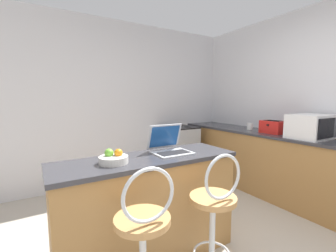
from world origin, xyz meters
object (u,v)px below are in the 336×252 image
Objects in this scene: laptop at (169,145)px; fruit_bowl at (114,158)px; stove_range at (178,152)px; toaster at (273,127)px; microwave at (311,126)px; mug_white at (250,126)px; bar_stool_near at (144,250)px; bar_stool_far at (214,224)px.

laptop is 1.53× the size of fruit_bowl.
laptop reaches higher than stove_range.
toaster is 2.40m from fruit_bowl.
microwave is 2.04m from stove_range.
microwave is 1.69× the size of toaster.
fruit_bowl reaches higher than mug_white.
bar_stool_near is 2.46m from microwave.
stove_range is (1.11, 1.52, -0.51)m from laptop.
fruit_bowl is at bearing -135.68° from stove_range.
fruit_bowl is at bearing 175.37° from microwave.
fruit_bowl is at bearing 140.49° from bar_stool_far.
fruit_bowl is 2.51m from mug_white.
toaster is at bearing -94.64° from mug_white.
laptop reaches higher than fruit_bowl.
bar_stool_near is 3.03× the size of laptop.
stove_range is 4.14× the size of fruit_bowl.
bar_stool_far is 0.74m from laptop.
stove_range is at bearing 119.04° from toaster.
toaster reaches higher than bar_stool_near.
laptop is 1.85m from toaster.
fruit_bowl reaches higher than stove_range.
toaster is at bearing 18.22° from bar_stool_near.
microwave is at bearing -8.62° from laptop.
fruit_bowl is (-0.58, 0.48, 0.46)m from bar_stool_far.
mug_white is (2.41, 0.71, 0.01)m from fruit_bowl.
bar_stool_near is 1.97× the size of microwave.
laptop is 1.97m from mug_white.
bar_stool_near reaches higher than stove_range.
mug_white is (1.83, 1.19, 0.47)m from bar_stool_far.
toaster is 1.59m from stove_range.
bar_stool_near is 2.53m from toaster.
bar_stool_far reaches higher than mug_white.
mug_white is at bearing -49.67° from stove_range.
bar_stool_near is 1.00× the size of bar_stool_far.
microwave reaches higher than fruit_bowl.
mug_white is at bearing 85.36° from toaster.
microwave is (1.86, -0.28, 0.08)m from laptop.
mug_white is at bearing 16.47° from fruit_bowl.
bar_stool_near is at bearing -173.18° from microwave.
bar_stool_near is 1.12× the size of stove_range.
stove_range is 1.28m from mug_white.
toaster is at bearing -60.96° from stove_range.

